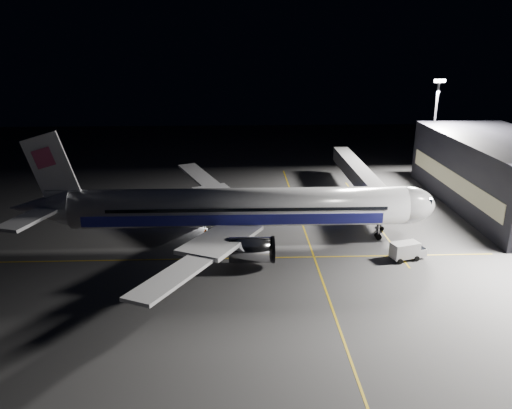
{
  "coord_description": "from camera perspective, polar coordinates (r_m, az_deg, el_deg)",
  "views": [
    {
      "loc": [
        -0.43,
        -68.14,
        28.89
      ],
      "look_at": [
        2.22,
        -0.91,
        6.0
      ],
      "focal_mm": 35.0,
      "sensor_mm": 36.0,
      "label": 1
    }
  ],
  "objects": [
    {
      "name": "guide_line_cross",
      "position": [
        68.53,
        -1.69,
        -6.15
      ],
      "size": [
        70.0,
        0.25,
        0.01
      ],
      "primitive_type": "cube",
      "color": "gold",
      "rests_on": "ground"
    },
    {
      "name": "airliner",
      "position": [
        72.16,
        -2.64,
        -0.43
      ],
      "size": [
        61.48,
        54.22,
        16.64
      ],
      "color": "silver",
      "rests_on": "ground"
    },
    {
      "name": "terminal",
      "position": [
        97.09,
        26.43,
        3.16
      ],
      "size": [
        18.12,
        40.0,
        12.0
      ],
      "color": "black",
      "rests_on": "ground"
    },
    {
      "name": "service_truck",
      "position": [
        70.69,
        16.94,
        -5.02
      ],
      "size": [
        5.22,
        3.3,
        2.49
      ],
      "rotation": [
        0.0,
        0.0,
        0.3
      ],
      "color": "silver",
      "rests_on": "ground"
    },
    {
      "name": "guide_line_main",
      "position": [
        74.74,
        5.96,
        -4.05
      ],
      "size": [
        0.25,
        80.0,
        0.01
      ],
      "primitive_type": "cube",
      "color": "gold",
      "rests_on": "ground"
    },
    {
      "name": "safety_cone_b",
      "position": [
        77.76,
        -5.8,
        -2.87
      ],
      "size": [
        0.42,
        0.42,
        0.63
      ],
      "primitive_type": "cone",
      "color": "#FF630A",
      "rests_on": "ground"
    },
    {
      "name": "safety_cone_a",
      "position": [
        85.04,
        -5.69,
        -0.93
      ],
      "size": [
        0.44,
        0.44,
        0.65
      ],
      "primitive_type": "cone",
      "color": "#FF630A",
      "rests_on": "ground"
    },
    {
      "name": "baggage_tug",
      "position": [
        81.32,
        -5.53,
        -1.56
      ],
      "size": [
        2.48,
        2.12,
        1.6
      ],
      "rotation": [
        0.0,
        0.0,
        -0.18
      ],
      "color": "black",
      "rests_on": "ground"
    },
    {
      "name": "jet_bridge",
      "position": [
        92.33,
        11.91,
        3.11
      ],
      "size": [
        3.6,
        34.4,
        6.3
      ],
      "color": "#B2B2B7",
      "rests_on": "ground"
    },
    {
      "name": "ground",
      "position": [
        74.02,
        -1.75,
        -4.19
      ],
      "size": [
        200.0,
        200.0,
        0.0
      ],
      "primitive_type": "plane",
      "color": "#4C4C4F",
      "rests_on": "ground"
    },
    {
      "name": "floodlight_mast_north",
      "position": [
        109.24,
        19.75,
        9.0
      ],
      "size": [
        2.4,
        0.68,
        20.7
      ],
      "color": "#59595E",
      "rests_on": "ground"
    },
    {
      "name": "guide_line_side",
      "position": [
        86.28,
        12.96,
        -1.27
      ],
      "size": [
        0.25,
        40.0,
        0.01
      ],
      "primitive_type": "cube",
      "color": "gold",
      "rests_on": "ground"
    },
    {
      "name": "safety_cone_c",
      "position": [
        87.1,
        -4.94,
        -0.48
      ],
      "size": [
        0.34,
        0.34,
        0.51
      ],
      "primitive_type": "cone",
      "color": "#FF630A",
      "rests_on": "ground"
    }
  ]
}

